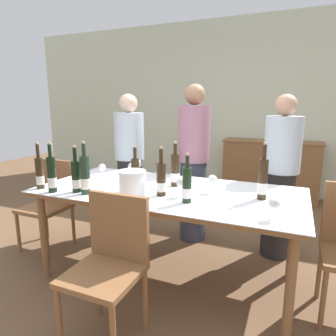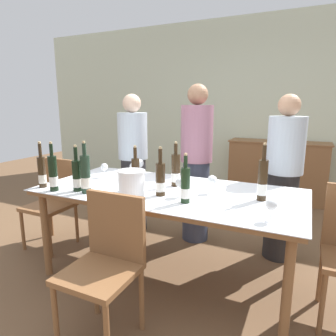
% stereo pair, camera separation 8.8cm
% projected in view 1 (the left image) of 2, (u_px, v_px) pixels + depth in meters
% --- Properties ---
extents(ground_plane, '(12.00, 12.00, 0.00)m').
position_uv_depth(ground_plane, '(168.00, 276.00, 2.59)').
color(ground_plane, brown).
extents(back_wall, '(8.00, 0.10, 2.80)m').
position_uv_depth(back_wall, '(238.00, 107.00, 4.94)').
color(back_wall, beige).
rests_on(back_wall, ground_plane).
extents(sideboard_cabinet, '(1.44, 0.46, 0.91)m').
position_uv_depth(sideboard_cabinet, '(270.00, 170.00, 4.65)').
color(sideboard_cabinet, brown).
rests_on(sideboard_cabinet, ground_plane).
extents(dining_table, '(2.11, 1.00, 0.78)m').
position_uv_depth(dining_table, '(168.00, 197.00, 2.44)').
color(dining_table, brown).
rests_on(dining_table, ground_plane).
extents(ice_bucket, '(0.21, 0.21, 0.20)m').
position_uv_depth(ice_bucket, '(132.00, 183.00, 2.23)').
color(ice_bucket, white).
rests_on(ice_bucket, dining_table).
extents(wine_bottle_0, '(0.07, 0.07, 0.42)m').
position_uv_depth(wine_bottle_0, '(263.00, 180.00, 2.15)').
color(wine_bottle_0, '#332314').
rests_on(wine_bottle_0, dining_table).
extents(wine_bottle_1, '(0.07, 0.07, 0.39)m').
position_uv_depth(wine_bottle_1, '(52.00, 175.00, 2.33)').
color(wine_bottle_1, black).
rests_on(wine_bottle_1, dining_table).
extents(wine_bottle_2, '(0.07, 0.07, 0.36)m').
position_uv_depth(wine_bottle_2, '(135.00, 174.00, 2.41)').
color(wine_bottle_2, '#332314').
rests_on(wine_bottle_2, dining_table).
extents(wine_bottle_3, '(0.07, 0.07, 0.35)m').
position_uv_depth(wine_bottle_3, '(187.00, 186.00, 2.09)').
color(wine_bottle_3, black).
rests_on(wine_bottle_3, dining_table).
extents(wine_bottle_4, '(0.06, 0.06, 0.38)m').
position_uv_depth(wine_bottle_4, '(40.00, 173.00, 2.43)').
color(wine_bottle_4, '#332314').
rests_on(wine_bottle_4, dining_table).
extents(wine_bottle_5, '(0.07, 0.07, 0.38)m').
position_uv_depth(wine_bottle_5, '(175.00, 171.00, 2.51)').
color(wine_bottle_5, '#332314').
rests_on(wine_bottle_5, dining_table).
extents(wine_bottle_6, '(0.07, 0.07, 0.37)m').
position_uv_depth(wine_bottle_6, '(76.00, 177.00, 2.34)').
color(wine_bottle_6, black).
rests_on(wine_bottle_6, dining_table).
extents(wine_bottle_7, '(0.08, 0.08, 0.41)m').
position_uv_depth(wine_bottle_7, '(85.00, 176.00, 2.29)').
color(wine_bottle_7, '#1E3323').
rests_on(wine_bottle_7, dining_table).
extents(wine_bottle_8, '(0.07, 0.07, 0.37)m').
position_uv_depth(wine_bottle_8, '(161.00, 180.00, 2.25)').
color(wine_bottle_8, '#332314').
rests_on(wine_bottle_8, dining_table).
extents(wine_glass_0, '(0.08, 0.08, 0.14)m').
position_uv_depth(wine_glass_0, '(212.00, 180.00, 2.32)').
color(wine_glass_0, white).
rests_on(wine_glass_0, dining_table).
extents(wine_glass_1, '(0.09, 0.09, 0.16)m').
position_uv_depth(wine_glass_1, '(133.00, 167.00, 2.74)').
color(wine_glass_1, white).
rests_on(wine_glass_1, dining_table).
extents(wine_glass_2, '(0.08, 0.08, 0.15)m').
position_uv_depth(wine_glass_2, '(182.00, 183.00, 2.22)').
color(wine_glass_2, white).
rests_on(wine_glass_2, dining_table).
extents(wine_glass_3, '(0.07, 0.07, 0.14)m').
position_uv_depth(wine_glass_3, '(274.00, 205.00, 1.78)').
color(wine_glass_3, white).
rests_on(wine_glass_3, dining_table).
extents(wine_glass_4, '(0.07, 0.07, 0.13)m').
position_uv_depth(wine_glass_4, '(102.00, 168.00, 2.80)').
color(wine_glass_4, white).
rests_on(wine_glass_4, dining_table).
extents(wine_glass_5, '(0.08, 0.08, 0.15)m').
position_uv_depth(wine_glass_5, '(137.00, 164.00, 2.92)').
color(wine_glass_5, white).
rests_on(wine_glass_5, dining_table).
extents(chair_left_end, '(0.42, 0.42, 0.89)m').
position_uv_depth(chair_left_end, '(50.00, 198.00, 3.07)').
color(chair_left_end, brown).
rests_on(chair_left_end, ground_plane).
extents(chair_near_front, '(0.42, 0.42, 0.91)m').
position_uv_depth(chair_near_front, '(110.00, 258.00, 1.84)').
color(chair_near_front, brown).
rests_on(chair_near_front, ground_plane).
extents(person_host, '(0.33, 0.33, 1.56)m').
position_uv_depth(person_host, '(130.00, 165.00, 3.39)').
color(person_host, '#2D2D33').
rests_on(person_host, ground_plane).
extents(person_guest_left, '(0.33, 0.33, 1.66)m').
position_uv_depth(person_guest_left, '(194.00, 164.00, 3.16)').
color(person_guest_left, '#383F56').
rests_on(person_guest_left, ground_plane).
extents(person_guest_right, '(0.33, 0.33, 1.54)m').
position_uv_depth(person_guest_right, '(280.00, 179.00, 2.81)').
color(person_guest_right, '#262628').
rests_on(person_guest_right, ground_plane).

